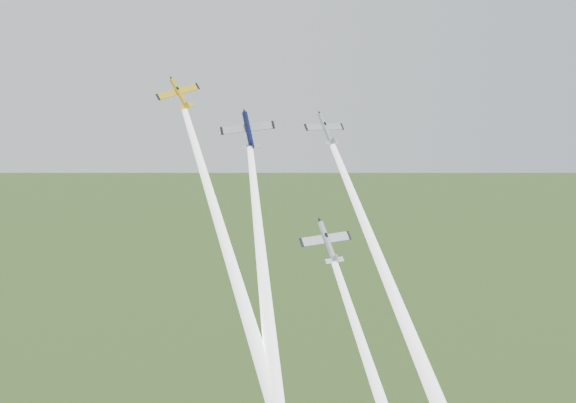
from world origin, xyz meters
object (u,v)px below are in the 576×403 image
object	(u,v)px
plane_yellow	(180,93)
plane_navy	(248,130)
plane_silver_right	(326,129)
plane_silver_low	(327,242)

from	to	relation	value
plane_yellow	plane_navy	xyz separation A→B (m)	(10.29, -2.79, -5.64)
plane_navy	plane_silver_right	bearing A→B (deg)	12.44
plane_yellow	plane_navy	world-z (taller)	plane_yellow
plane_yellow	plane_navy	distance (m)	12.06
plane_yellow	plane_navy	bearing A→B (deg)	-34.58
plane_navy	plane_yellow	bearing A→B (deg)	165.12
plane_yellow	plane_silver_right	world-z (taller)	plane_yellow
plane_navy	plane_silver_low	world-z (taller)	plane_navy
plane_silver_right	plane_silver_low	bearing A→B (deg)	-123.50
plane_navy	plane_silver_low	size ratio (longest dim) A/B	1.04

